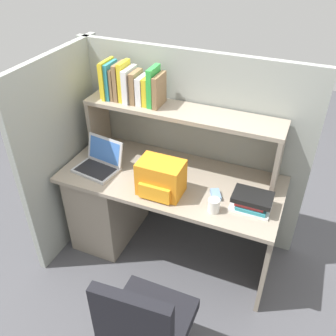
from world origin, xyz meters
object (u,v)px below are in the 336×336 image
(laptop, at_px, (99,163))
(backpack, at_px, (161,179))
(paper_cup, at_px, (214,205))
(computer_mouse, at_px, (216,195))
(office_chair, at_px, (146,336))

(laptop, xyz_separation_m, backpack, (0.54, -0.09, 0.07))
(backpack, bearing_deg, paper_cup, -6.65)
(backpack, relative_size, computer_mouse, 2.88)
(laptop, xyz_separation_m, paper_cup, (0.92, -0.13, -0.00))
(backpack, xyz_separation_m, paper_cup, (0.38, -0.04, -0.07))
(computer_mouse, bearing_deg, backpack, 168.54)
(computer_mouse, bearing_deg, laptop, 153.87)
(backpack, distance_m, paper_cup, 0.39)
(laptop, distance_m, backpack, 0.55)
(laptop, bearing_deg, office_chair, -48.31)
(backpack, xyz_separation_m, computer_mouse, (0.36, 0.10, -0.10))
(backpack, relative_size, office_chair, 0.32)
(laptop, xyz_separation_m, office_chair, (0.80, -0.89, -0.39))
(computer_mouse, height_order, paper_cup, paper_cup)
(paper_cup, bearing_deg, office_chair, -99.43)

